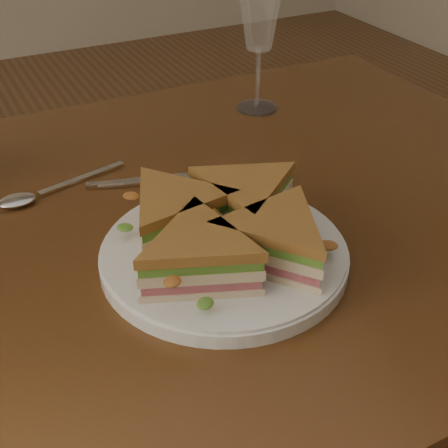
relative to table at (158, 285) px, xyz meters
name	(u,v)px	position (x,y,z in m)	size (l,w,h in m)	color
table	(158,285)	(0.00, 0.00, 0.00)	(1.20, 0.80, 0.75)	#371D0C
plate	(224,255)	(0.04, -0.11, 0.11)	(0.28, 0.28, 0.02)	white
sandwich_wedges	(224,228)	(0.04, -0.11, 0.14)	(0.30, 0.30, 0.06)	beige
crisps_mound	(224,231)	(0.04, -0.11, 0.14)	(0.09, 0.09, 0.05)	#C06318
spoon	(34,195)	(-0.12, 0.13, 0.10)	(0.18, 0.06, 0.01)	silver
knife	(161,180)	(0.05, 0.09, 0.10)	(0.21, 0.07, 0.00)	silver
wine_glass	(260,18)	(0.29, 0.25, 0.25)	(0.07, 0.07, 0.21)	white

